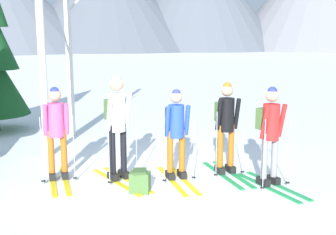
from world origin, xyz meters
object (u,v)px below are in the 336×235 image
skier_in_pink (56,128)px  backpack_on_snow_front (140,181)px  birch_tree_slender (42,49)px  skier_in_blue (176,130)px  skier_in_red (270,131)px  birch_tree_tall (68,34)px  skier_in_white (117,121)px  skier_in_black (226,123)px

skier_in_pink → backpack_on_snow_front: (1.47, -0.72, -0.75)m
birch_tree_slender → skier_in_blue: bearing=-30.9°
skier_in_red → birch_tree_slender: (-4.20, 1.99, 1.32)m
birch_tree_tall → birch_tree_slender: size_ratio=1.17×
skier_in_pink → skier_in_white: skier_in_white is taller
skier_in_red → birch_tree_tall: size_ratio=0.33×
skier_in_pink → skier_in_red: skier_in_red is taller
skier_in_blue → birch_tree_tall: size_ratio=0.32×
skier_in_pink → backpack_on_snow_front: 1.80m
skier_in_white → skier_in_blue: (1.03, -0.00, -0.17)m
skier_in_white → skier_in_red: skier_in_white is taller
skier_in_white → birch_tree_tall: bearing=112.0°
skier_in_blue → backpack_on_snow_front: size_ratio=4.33×
skier_in_red → skier_in_black: bearing=132.6°
skier_in_pink → skier_in_black: size_ratio=0.97×
skier_in_red → backpack_on_snow_front: (-2.19, -0.25, -0.77)m
skier_in_pink → birch_tree_tall: size_ratio=0.33×
skier_in_white → skier_in_red: bearing=-9.0°
skier_in_pink → birch_tree_slender: birch_tree_slender is taller
skier_in_pink → skier_in_white: (1.07, -0.06, 0.14)m
birch_tree_slender → backpack_on_snow_front: (2.01, -2.23, -2.09)m
skier_in_pink → birch_tree_tall: birch_tree_tall is taller
skier_in_pink → backpack_on_snow_front: size_ratio=4.38×
birch_tree_tall → birch_tree_slender: 1.98m
skier_in_white → backpack_on_snow_front: 1.17m
skier_in_pink → skier_in_red: 3.69m
skier_in_white → birch_tree_slender: (-1.61, 1.57, 1.20)m
skier_in_pink → skier_in_blue: (2.10, -0.07, -0.03)m
skier_in_red → birch_tree_tall: (-4.01, 3.93, 1.63)m
skier_in_white → birch_tree_slender: size_ratio=0.43×
skier_in_black → birch_tree_tall: bearing=136.2°
birch_tree_slender → backpack_on_snow_front: birch_tree_slender is taller
skier_in_white → backpack_on_snow_front: bearing=-58.7°
skier_in_black → birch_tree_tall: size_ratio=0.33×
skier_in_blue → birch_tree_slender: (-2.64, 1.58, 1.37)m
skier_in_white → skier_in_blue: size_ratio=1.14×
skier_in_pink → skier_in_red: (3.66, -0.47, 0.03)m
skier_in_red → birch_tree_slender: bearing=154.7°
skier_in_pink → backpack_on_snow_front: bearing=-26.2°
backpack_on_snow_front → skier_in_white: bearing=121.3°
backpack_on_snow_front → skier_in_pink: bearing=153.8°
skier_in_blue → backpack_on_snow_front: skier_in_blue is taller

